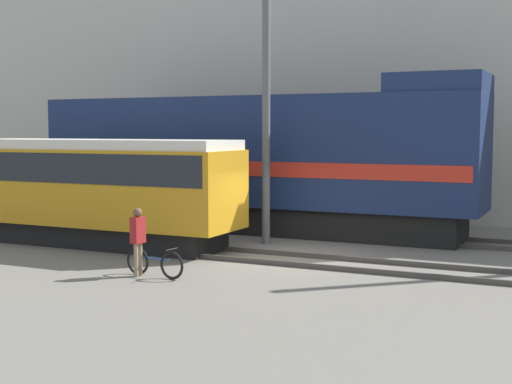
{
  "coord_description": "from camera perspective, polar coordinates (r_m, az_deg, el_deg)",
  "views": [
    {
      "loc": [
        7.8,
        -18.75,
        3.65
      ],
      "look_at": [
        -1.25,
        0.28,
        1.8
      ],
      "focal_mm": 50.0,
      "sensor_mm": 36.0,
      "label": 1
    }
  ],
  "objects": [
    {
      "name": "streetcar",
      "position": [
        22.92,
        -12.44,
        0.55
      ],
      "size": [
        9.25,
        2.54,
        3.34
      ],
      "color": "black",
      "rests_on": "ground"
    },
    {
      "name": "track_near",
      "position": [
        19.97,
        2.01,
        -5.31
      ],
      "size": [
        60.0,
        1.5,
        0.14
      ],
      "color": "#47423D",
      "rests_on": "ground"
    },
    {
      "name": "utility_pole_left",
      "position": [
        22.62,
        0.82,
        5.6
      ],
      "size": [
        0.26,
        0.26,
        7.76
      ],
      "color": "#595959",
      "rests_on": "ground"
    },
    {
      "name": "ground_plane",
      "position": [
        20.64,
        2.81,
        -5.18
      ],
      "size": [
        120.0,
        120.0,
        0.0
      ],
      "primitive_type": "plane",
      "color": "slate"
    },
    {
      "name": "building_backdrop",
      "position": [
        31.79,
        11.3,
        7.6
      ],
      "size": [
        47.24,
        6.0,
        10.27
      ],
      "color": "beige",
      "rests_on": "ground"
    },
    {
      "name": "bicycle",
      "position": [
        17.9,
        -8.12,
        -5.65
      ],
      "size": [
        1.78,
        0.44,
        0.76
      ],
      "color": "black",
      "rests_on": "ground"
    },
    {
      "name": "track_far",
      "position": [
        24.64,
        6.71,
        -3.37
      ],
      "size": [
        60.0,
        1.51,
        0.14
      ],
      "color": "#47423D",
      "rests_on": "ground"
    },
    {
      "name": "person",
      "position": [
        17.93,
        -9.43,
        -3.4
      ],
      "size": [
        0.26,
        0.38,
        1.72
      ],
      "color": "#8C7A5B",
      "rests_on": "ground"
    },
    {
      "name": "freight_locomotive",
      "position": [
        25.6,
        -0.01,
        2.51
      ],
      "size": [
        16.17,
        3.04,
        5.4
      ],
      "color": "black",
      "rests_on": "ground"
    }
  ]
}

